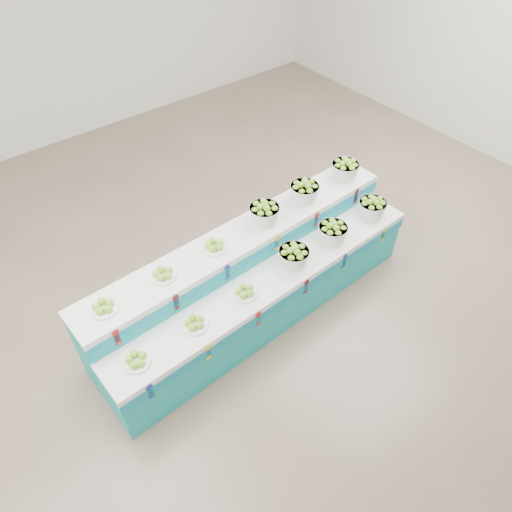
% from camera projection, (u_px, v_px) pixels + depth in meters
% --- Properties ---
extents(ground, '(10.00, 10.00, 0.00)m').
position_uv_depth(ground, '(261.00, 291.00, 6.01)').
color(ground, '#6F5C4B').
rests_on(ground, ground).
extents(back_wall, '(10.00, 0.00, 10.00)m').
position_uv_depth(back_wall, '(58.00, 15.00, 7.40)').
color(back_wall, silver).
rests_on(back_wall, ground).
extents(display_stand, '(4.03, 1.15, 1.02)m').
position_uv_depth(display_stand, '(256.00, 279.00, 5.47)').
color(display_stand, '#19A6A7').
rests_on(display_stand, ground).
extents(plate_lower_left, '(0.27, 0.27, 0.10)m').
position_uv_depth(plate_lower_left, '(136.00, 359.00, 4.39)').
color(plate_lower_left, white).
rests_on(plate_lower_left, display_stand).
extents(plate_lower_mid, '(0.27, 0.27, 0.10)m').
position_uv_depth(plate_lower_mid, '(195.00, 323.00, 4.69)').
color(plate_lower_mid, white).
rests_on(plate_lower_mid, display_stand).
extents(plate_lower_right, '(0.27, 0.27, 0.10)m').
position_uv_depth(plate_lower_right, '(245.00, 291.00, 4.98)').
color(plate_lower_right, white).
rests_on(plate_lower_right, display_stand).
extents(basket_lower_left, '(0.35, 0.35, 0.25)m').
position_uv_depth(basket_lower_left, '(294.00, 256.00, 5.25)').
color(basket_lower_left, silver).
rests_on(basket_lower_left, display_stand).
extents(basket_lower_mid, '(0.35, 0.35, 0.25)m').
position_uv_depth(basket_lower_mid, '(333.00, 232.00, 5.54)').
color(basket_lower_mid, silver).
rests_on(basket_lower_mid, display_stand).
extents(basket_lower_right, '(0.35, 0.35, 0.25)m').
position_uv_depth(basket_lower_right, '(372.00, 207.00, 5.86)').
color(basket_lower_right, silver).
rests_on(basket_lower_right, display_stand).
extents(plate_upper_left, '(0.27, 0.27, 0.10)m').
position_uv_depth(plate_upper_left, '(103.00, 306.00, 4.45)').
color(plate_upper_left, white).
rests_on(plate_upper_left, display_stand).
extents(plate_upper_mid, '(0.27, 0.27, 0.10)m').
position_uv_depth(plate_upper_mid, '(163.00, 274.00, 4.75)').
color(plate_upper_mid, white).
rests_on(plate_upper_mid, display_stand).
extents(plate_upper_right, '(0.27, 0.27, 0.10)m').
position_uv_depth(plate_upper_right, '(214.00, 245.00, 5.04)').
color(plate_upper_right, white).
rests_on(plate_upper_right, display_stand).
extents(basket_upper_left, '(0.35, 0.35, 0.25)m').
position_uv_depth(basket_upper_left, '(264.00, 213.00, 5.31)').
color(basket_upper_left, silver).
rests_on(basket_upper_left, display_stand).
extents(basket_upper_mid, '(0.35, 0.35, 0.25)m').
position_uv_depth(basket_upper_mid, '(304.00, 191.00, 5.60)').
color(basket_upper_mid, silver).
rests_on(basket_upper_mid, display_stand).
extents(basket_upper_right, '(0.35, 0.35, 0.25)m').
position_uv_depth(basket_upper_right, '(345.00, 169.00, 5.92)').
color(basket_upper_right, silver).
rests_on(basket_upper_right, display_stand).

